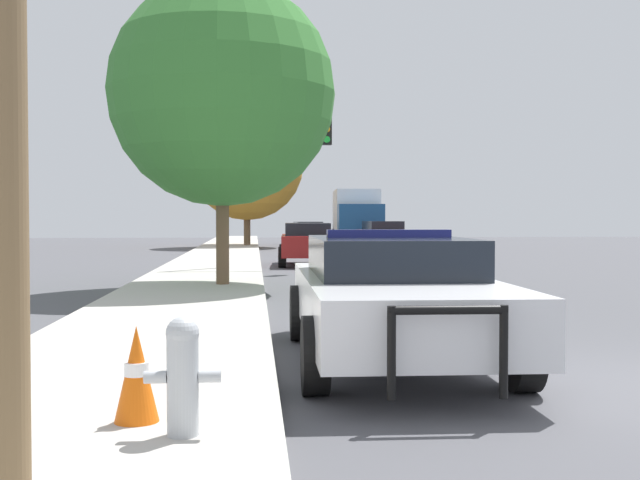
# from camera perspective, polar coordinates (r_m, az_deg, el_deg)

# --- Properties ---
(sidewalk_left) EXTENTS (3.00, 110.00, 0.13)m
(sidewalk_left) POSITION_cam_1_polar(r_m,az_deg,el_deg) (7.41, -14.90, -10.39)
(sidewalk_left) COLOR #BCB7AD
(sidewalk_left) RESTS_ON ground_plane
(police_car) EXTENTS (2.20, 5.32, 1.46)m
(police_car) POSITION_cam_1_polar(r_m,az_deg,el_deg) (8.96, 5.10, -3.80)
(police_car) COLOR white
(police_car) RESTS_ON ground_plane
(fire_hydrant) EXTENTS (0.51, 0.22, 0.80)m
(fire_hydrant) POSITION_cam_1_polar(r_m,az_deg,el_deg) (5.54, -9.74, -9.26)
(fire_hydrant) COLOR #B7BCC1
(fire_hydrant) RESTS_ON sidewalk_left
(traffic_light) EXTENTS (3.17, 0.35, 4.63)m
(traffic_light) POSITION_cam_1_polar(r_m,az_deg,el_deg) (23.47, -3.56, 6.03)
(traffic_light) COLOR #424247
(traffic_light) RESTS_ON sidewalk_left
(car_background_midblock) EXTENTS (2.02, 4.03, 1.40)m
(car_background_midblock) POSITION_cam_1_polar(r_m,az_deg,el_deg) (26.45, -0.90, -0.20)
(car_background_midblock) COLOR maroon
(car_background_midblock) RESTS_ON ground_plane
(car_background_oncoming) EXTENTS (2.24, 4.04, 1.41)m
(car_background_oncoming) POSITION_cam_1_polar(r_m,az_deg,el_deg) (37.12, 4.54, 0.34)
(car_background_oncoming) COLOR maroon
(car_background_oncoming) RESTS_ON ground_plane
(car_background_distant) EXTENTS (2.14, 4.19, 1.32)m
(car_background_distant) POSITION_cam_1_polar(r_m,az_deg,el_deg) (47.05, -0.89, 0.57)
(car_background_distant) COLOR #333856
(car_background_distant) RESTS_ON ground_plane
(box_truck) EXTENTS (2.77, 6.73, 3.06)m
(box_truck) POSITION_cam_1_polar(r_m,az_deg,el_deg) (43.30, 2.62, 1.71)
(box_truck) COLOR navy
(box_truck) RESTS_ON ground_plane
(tree_sidewalk_near) EXTENTS (4.95, 4.95, 6.65)m
(tree_sidewalk_near) POSITION_cam_1_polar(r_m,az_deg,el_deg) (17.87, -6.98, 10.32)
(tree_sidewalk_near) COLOR brown
(tree_sidewalk_near) RESTS_ON sidewalk_left
(tree_sidewalk_far) EXTENTS (5.95, 5.95, 7.24)m
(tree_sidewalk_far) POSITION_cam_1_polar(r_m,az_deg,el_deg) (42.32, -5.22, 5.43)
(tree_sidewalk_far) COLOR brown
(tree_sidewalk_far) RESTS_ON sidewalk_left
(traffic_cone) EXTENTS (0.32, 0.32, 0.69)m
(traffic_cone) POSITION_cam_1_polar(r_m,az_deg,el_deg) (5.98, -12.92, -9.24)
(traffic_cone) COLOR orange
(traffic_cone) RESTS_ON sidewalk_left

